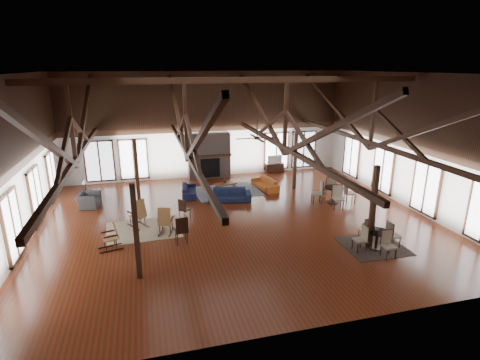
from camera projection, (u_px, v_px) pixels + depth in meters
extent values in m
plane|color=maroon|center=(238.00, 221.00, 15.77)|extent=(16.00, 16.00, 0.00)
cube|color=black|center=(237.00, 73.00, 14.02)|extent=(16.00, 14.00, 0.02)
cube|color=silver|center=(207.00, 126.00, 21.37)|extent=(16.00, 0.02, 6.00)
cube|color=silver|center=(314.00, 218.00, 8.42)|extent=(16.00, 0.02, 6.00)
cube|color=silver|center=(14.00, 164.00, 12.97)|extent=(0.02, 14.00, 6.00)
cube|color=silver|center=(409.00, 142.00, 16.82)|extent=(0.02, 14.00, 6.00)
cube|color=#331D0E|center=(237.00, 80.00, 14.09)|extent=(15.60, 0.18, 0.22)
cube|color=#331D0E|center=(76.00, 159.00, 13.43)|extent=(0.16, 13.70, 0.18)
cube|color=#331D0E|center=(71.00, 122.00, 13.04)|extent=(0.14, 0.14, 2.70)
cube|color=#331D0E|center=(85.00, 114.00, 16.31)|extent=(0.15, 7.07, 3.12)
cube|color=#331D0E|center=(49.00, 145.00, 9.84)|extent=(0.15, 7.07, 3.12)
cube|color=#331D0E|center=(187.00, 153.00, 14.40)|extent=(0.16, 13.70, 0.18)
cube|color=#331D0E|center=(186.00, 118.00, 14.00)|extent=(0.14, 0.14, 2.70)
cube|color=#331D0E|center=(177.00, 111.00, 17.28)|extent=(0.15, 7.07, 3.12)
cube|color=#331D0E|center=(200.00, 138.00, 10.80)|extent=(0.15, 7.07, 3.12)
cube|color=#331D0E|center=(284.00, 148.00, 15.36)|extent=(0.16, 13.70, 0.18)
cube|color=#331D0E|center=(286.00, 115.00, 14.97)|extent=(0.14, 0.14, 2.70)
cube|color=#331D0E|center=(259.00, 108.00, 18.24)|extent=(0.15, 7.07, 3.12)
cube|color=#331D0E|center=(326.00, 132.00, 11.76)|extent=(0.15, 7.07, 3.12)
cube|color=#331D0E|center=(370.00, 143.00, 16.33)|extent=(0.16, 13.70, 0.18)
cube|color=#331D0E|center=(374.00, 112.00, 15.93)|extent=(0.14, 0.14, 2.70)
cube|color=#331D0E|center=(334.00, 106.00, 19.21)|extent=(0.15, 7.07, 3.12)
cube|color=#331D0E|center=(433.00, 127.00, 12.73)|extent=(0.15, 7.07, 3.12)
cube|color=#331D0E|center=(136.00, 232.00, 11.12)|extent=(0.16, 0.16, 3.05)
cube|color=#331D0E|center=(373.00, 208.00, 13.05)|extent=(0.16, 0.16, 3.05)
cube|color=#331D0E|center=(137.00, 171.00, 17.60)|extent=(0.16, 0.16, 3.05)
cube|color=#331D0E|center=(295.00, 161.00, 19.53)|extent=(0.16, 0.16, 3.05)
cube|color=#725F57|center=(209.00, 156.00, 21.57)|extent=(2.40, 0.62, 2.60)
cube|color=black|center=(210.00, 168.00, 21.47)|extent=(1.10, 0.06, 1.10)
cube|color=black|center=(210.00, 156.00, 21.30)|extent=(2.50, 0.20, 0.12)
cylinder|color=black|center=(257.00, 129.00, 13.78)|extent=(0.04, 0.04, 0.70)
cylinder|color=black|center=(257.00, 138.00, 13.88)|extent=(0.20, 0.20, 0.10)
cube|color=black|center=(268.00, 138.00, 13.99)|extent=(0.70, 0.12, 0.02)
cube|color=black|center=(254.00, 136.00, 14.30)|extent=(0.12, 0.70, 0.02)
cube|color=black|center=(245.00, 139.00, 13.78)|extent=(0.70, 0.12, 0.02)
cube|color=black|center=(261.00, 140.00, 13.47)|extent=(0.12, 0.70, 0.02)
imported|color=#16203F|center=(230.00, 195.00, 18.03)|extent=(2.18, 1.18, 0.60)
imported|color=#131936|center=(189.00, 190.00, 18.84)|extent=(1.84, 0.90, 0.52)
imported|color=#BA5D24|center=(265.00, 184.00, 19.86)|extent=(1.99, 1.05, 0.55)
cube|color=brown|center=(226.00, 184.00, 19.49)|extent=(1.23, 0.92, 0.06)
cube|color=brown|center=(218.00, 189.00, 19.27)|extent=(0.06, 0.06, 0.36)
cube|color=brown|center=(216.00, 187.00, 19.60)|extent=(0.06, 0.06, 0.36)
cube|color=brown|center=(235.00, 188.00, 19.49)|extent=(0.06, 0.06, 0.36)
cube|color=brown|center=(233.00, 186.00, 19.83)|extent=(0.06, 0.06, 0.36)
imported|color=#B2B2B2|center=(225.00, 181.00, 19.52)|extent=(0.20, 0.20, 0.21)
imported|color=#303133|center=(89.00, 200.00, 17.29)|extent=(1.16, 1.06, 0.66)
cube|color=black|center=(87.00, 195.00, 18.15)|extent=(0.43, 0.43, 0.57)
cylinder|color=black|center=(85.00, 186.00, 18.02)|extent=(0.08, 0.08, 0.34)
cone|color=beige|center=(85.00, 181.00, 17.95)|extent=(0.30, 0.30, 0.25)
cube|color=#9C6D3B|center=(137.00, 216.00, 15.14)|extent=(0.70, 0.69, 0.05)
cube|color=#9C6D3B|center=(140.00, 209.00, 14.88)|extent=(0.55, 0.44, 0.75)
cube|color=black|center=(133.00, 227.00, 15.12)|extent=(0.52, 0.81, 0.05)
cube|color=black|center=(143.00, 224.00, 15.42)|extent=(0.52, 0.81, 0.05)
cube|color=#9C6D3B|center=(166.00, 223.00, 14.56)|extent=(0.60, 0.59, 0.05)
cube|color=#9C6D3B|center=(164.00, 217.00, 14.24)|extent=(0.52, 0.32, 0.70)
cube|color=black|center=(161.00, 232.00, 14.68)|extent=(0.30, 0.84, 0.05)
cube|color=black|center=(172.00, 232.00, 14.66)|extent=(0.30, 0.84, 0.05)
cube|color=#9C6D3B|center=(110.00, 238.00, 13.26)|extent=(0.54, 0.56, 0.05)
cube|color=#9C6D3B|center=(115.00, 229.00, 13.27)|extent=(0.29, 0.49, 0.67)
cube|color=black|center=(112.00, 250.00, 13.21)|extent=(0.81, 0.25, 0.05)
cube|color=black|center=(110.00, 246.00, 13.54)|extent=(0.81, 0.25, 0.05)
cube|color=black|center=(185.00, 209.00, 15.91)|extent=(0.55, 0.55, 0.05)
cube|color=black|center=(182.00, 205.00, 15.69)|extent=(0.31, 0.29, 0.51)
cylinder|color=black|center=(185.00, 214.00, 15.97)|extent=(0.03, 0.03, 0.41)
cube|color=black|center=(181.00, 231.00, 13.69)|extent=(0.49, 0.49, 0.05)
cube|color=black|center=(182.00, 225.00, 13.42)|extent=(0.46, 0.08, 0.60)
cylinder|color=black|center=(182.00, 237.00, 13.76)|extent=(0.04, 0.04, 0.49)
cylinder|color=black|center=(378.00, 232.00, 13.21)|extent=(0.78, 0.78, 0.04)
cylinder|color=black|center=(377.00, 240.00, 13.31)|extent=(0.10, 0.10, 0.64)
cylinder|color=black|center=(376.00, 248.00, 13.40)|extent=(0.47, 0.47, 0.04)
cylinder|color=black|center=(334.00, 188.00, 17.66)|extent=(0.90, 0.90, 0.04)
cylinder|color=black|center=(333.00, 195.00, 17.76)|extent=(0.10, 0.10, 0.74)
cylinder|color=black|center=(333.00, 202.00, 17.87)|extent=(0.54, 0.54, 0.04)
imported|color=#B2B2B2|center=(377.00, 229.00, 13.24)|extent=(0.17, 0.17, 0.11)
imported|color=#B2B2B2|center=(334.00, 187.00, 17.54)|extent=(0.16, 0.16, 0.10)
cube|color=black|center=(274.00, 168.00, 22.91)|extent=(1.11, 0.42, 0.56)
imported|color=#B2B2B2|center=(274.00, 159.00, 22.75)|extent=(0.93, 0.21, 0.53)
cube|color=tan|center=(144.00, 230.00, 14.93)|extent=(2.95, 2.37, 0.01)
cube|color=#1A264A|center=(227.00, 191.00, 19.51)|extent=(3.51, 2.75, 0.01)
cube|color=black|center=(373.00, 246.00, 13.58)|extent=(2.21, 2.02, 0.01)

